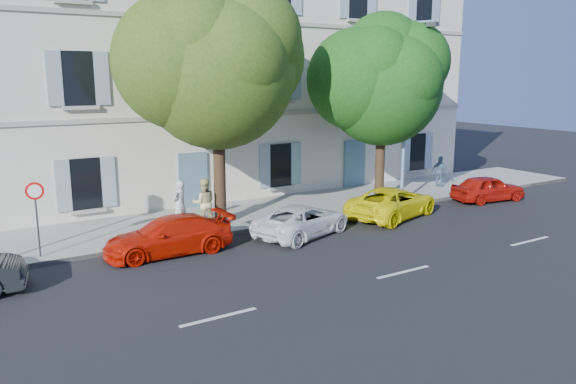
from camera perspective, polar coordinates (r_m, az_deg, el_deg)
ground at (r=20.03m, az=3.75°, el=-4.82°), size 90.00×90.00×0.00m
sidewalk at (r=23.64m, az=-2.55°, el=-2.05°), size 36.00×4.50×0.15m
kerb at (r=21.83m, az=0.26°, el=-3.19°), size 36.00×0.16×0.16m
building at (r=28.12m, az=-8.57°, el=12.21°), size 28.00×7.00×12.00m
car_red_coupe at (r=18.66m, az=-12.02°, el=-4.37°), size 4.23×1.81×1.21m
car_white_coupe at (r=20.33m, az=1.48°, el=-2.90°), size 4.46×3.10×1.13m
car_yellow_supercar at (r=23.30m, az=10.57°, el=-1.04°), size 4.94×3.32×1.26m
car_red_hatchback at (r=27.49m, az=19.66°, el=0.36°), size 3.73×1.92×1.21m
tree_left at (r=20.92m, az=-7.23°, el=12.11°), size 5.74×5.74×8.89m
tree_right at (r=25.06m, az=9.57°, el=10.52°), size 5.15×5.15×7.94m
road_sign at (r=18.84m, az=-24.25°, el=-1.06°), size 0.54×0.15×2.38m
street_lamp at (r=25.00m, az=12.09°, el=8.84°), size 0.43×1.67×7.76m
pedestrian_a at (r=21.21m, az=-10.93°, el=-1.20°), size 0.77×0.68×1.76m
pedestrian_b at (r=21.09m, az=-8.54°, el=-1.10°), size 1.04×0.90×1.82m
pedestrian_c at (r=29.49m, az=15.20°, el=2.01°), size 0.61×0.98×1.56m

